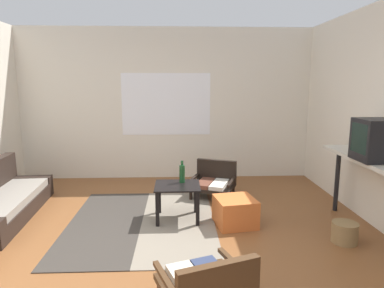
{
  "coord_description": "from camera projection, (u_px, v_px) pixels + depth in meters",
  "views": [
    {
      "loc": [
        0.2,
        -3.19,
        1.74
      ],
      "look_at": [
        0.39,
        1.13,
        0.96
      ],
      "focal_mm": 32.0,
      "sensor_mm": 36.0,
      "label": 1
    }
  ],
  "objects": [
    {
      "name": "ground_plane",
      "position": [
        158.0,
        258.0,
        3.44
      ],
      "size": [
        7.8,
        7.8,
        0.0
      ],
      "primitive_type": "plane",
      "color": "brown"
    },
    {
      "name": "far_wall_with_window",
      "position": [
        166.0,
        104.0,
        6.21
      ],
      "size": [
        5.6,
        0.13,
        2.7
      ],
      "color": "silver",
      "rests_on": "ground"
    },
    {
      "name": "area_rug",
      "position": [
        142.0,
        222.0,
        4.31
      ],
      "size": [
        1.82,
        2.26,
        0.01
      ],
      "color": "#38332D",
      "rests_on": "ground"
    },
    {
      "name": "couch",
      "position": [
        0.0,
        202.0,
        4.44
      ],
      "size": [
        0.8,
        1.95,
        0.68
      ],
      "color": "black",
      "rests_on": "ground"
    },
    {
      "name": "coffee_table",
      "position": [
        177.0,
        192.0,
        4.36
      ],
      "size": [
        0.57,
        0.52,
        0.46
      ],
      "color": "black",
      "rests_on": "ground"
    },
    {
      "name": "armchair_by_window",
      "position": [
        214.0,
        181.0,
        5.31
      ],
      "size": [
        0.79,
        0.75,
        0.53
      ],
      "color": "black",
      "rests_on": "ground"
    },
    {
      "name": "armchair_striped_foreground",
      "position": [
        207.0,
        284.0,
        2.6
      ],
      "size": [
        0.81,
        0.78,
        0.5
      ],
      "color": "#472D19",
      "rests_on": "ground"
    },
    {
      "name": "ottoman_orange",
      "position": [
        235.0,
        211.0,
        4.23
      ],
      "size": [
        0.54,
        0.54,
        0.34
      ],
      "primitive_type": "cube",
      "rotation": [
        0.0,
        0.0,
        0.17
      ],
      "color": "#D1662D",
      "rests_on": "ground"
    },
    {
      "name": "console_shelf",
      "position": [
        369.0,
        167.0,
        3.86
      ],
      "size": [
        0.41,
        1.59,
        0.91
      ],
      "color": "beige",
      "rests_on": "ground"
    },
    {
      "name": "crt_television",
      "position": [
        380.0,
        140.0,
        3.65
      ],
      "size": [
        0.47,
        0.4,
        0.45
      ],
      "color": "black",
      "rests_on": "console_shelf"
    },
    {
      "name": "clay_vase",
      "position": [
        360.0,
        145.0,
        4.06
      ],
      "size": [
        0.2,
        0.2,
        0.31
      ],
      "color": "#A87047",
      "rests_on": "console_shelf"
    },
    {
      "name": "glass_bottle",
      "position": [
        182.0,
        173.0,
        4.43
      ],
      "size": [
        0.07,
        0.07,
        0.29
      ],
      "color": "#194723",
      "rests_on": "coffee_table"
    },
    {
      "name": "wicker_basket",
      "position": [
        345.0,
        233.0,
        3.76
      ],
      "size": [
        0.28,
        0.28,
        0.23
      ],
      "primitive_type": "cylinder",
      "color": "olive",
      "rests_on": "ground"
    }
  ]
}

